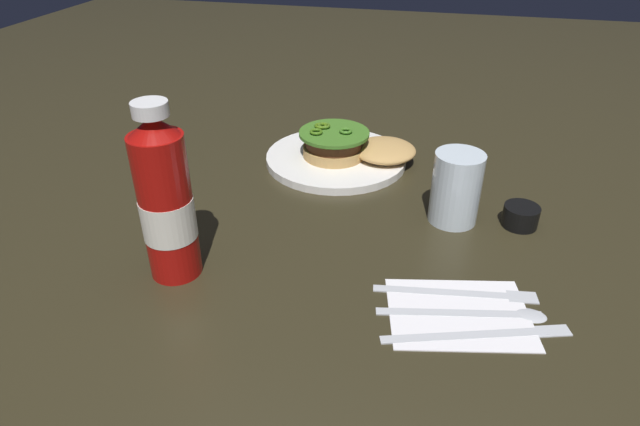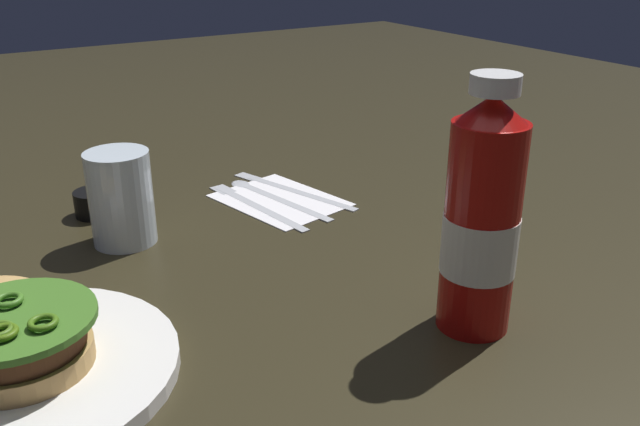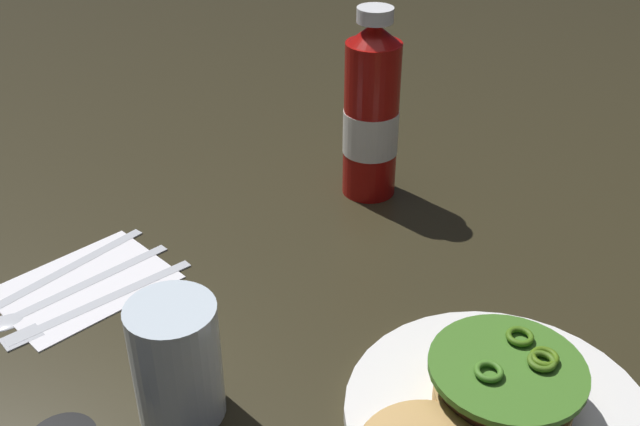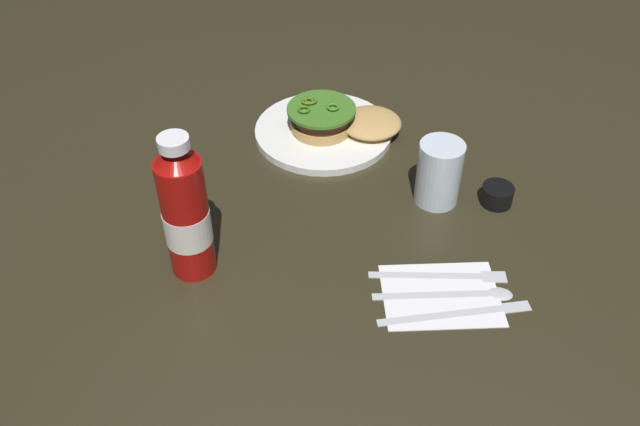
{
  "view_description": "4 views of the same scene",
  "coord_description": "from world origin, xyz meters",
  "px_view_note": "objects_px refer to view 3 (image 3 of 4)",
  "views": [
    {
      "loc": [
        0.05,
        -0.78,
        0.44
      ],
      "look_at": [
        -0.1,
        -0.17,
        0.05
      ],
      "focal_mm": 30.44,
      "sensor_mm": 36.0,
      "label": 1
    },
    {
      "loc": [
        -0.65,
        0.14,
        0.34
      ],
      "look_at": [
        -0.14,
        -0.18,
        0.09
      ],
      "focal_mm": 38.3,
      "sensor_mm": 36.0,
      "label": 2
    },
    {
      "loc": [
        0.22,
        0.38,
        0.47
      ],
      "look_at": [
        -0.11,
        -0.13,
        0.09
      ],
      "focal_mm": 41.83,
      "sensor_mm": 36.0,
      "label": 3
    },
    {
      "loc": [
        0.03,
        -0.93,
        0.72
      ],
      "look_at": [
        -0.09,
        -0.18,
        0.06
      ],
      "focal_mm": 38.19,
      "sensor_mm": 36.0,
      "label": 4
    }
  ],
  "objects_px": {
    "butter_knife": "(44,279)",
    "spoon_utensil": "(57,295)",
    "ketchup_bottle": "(371,115)",
    "napkin": "(85,284)",
    "burger_sandwich": "(478,411)",
    "water_glass": "(177,362)",
    "fork_utensil": "(85,306)",
    "dinner_plate": "(499,417)"
  },
  "relations": [
    {
      "from": "burger_sandwich",
      "to": "fork_utensil",
      "type": "height_order",
      "value": "burger_sandwich"
    },
    {
      "from": "water_glass",
      "to": "butter_knife",
      "type": "distance_m",
      "value": 0.25
    },
    {
      "from": "napkin",
      "to": "butter_knife",
      "type": "bearing_deg",
      "value": -39.92
    },
    {
      "from": "water_glass",
      "to": "butter_knife",
      "type": "bearing_deg",
      "value": -78.46
    },
    {
      "from": "burger_sandwich",
      "to": "ketchup_bottle",
      "type": "height_order",
      "value": "ketchup_bottle"
    },
    {
      "from": "dinner_plate",
      "to": "water_glass",
      "type": "bearing_deg",
      "value": -35.68
    },
    {
      "from": "dinner_plate",
      "to": "water_glass",
      "type": "xyz_separation_m",
      "value": [
        0.21,
        -0.15,
        0.05
      ]
    },
    {
      "from": "water_glass",
      "to": "dinner_plate",
      "type": "bearing_deg",
      "value": 144.32
    },
    {
      "from": "water_glass",
      "to": "napkin",
      "type": "relative_size",
      "value": 0.66
    },
    {
      "from": "water_glass",
      "to": "butter_knife",
      "type": "height_order",
      "value": "water_glass"
    },
    {
      "from": "burger_sandwich",
      "to": "butter_knife",
      "type": "bearing_deg",
      "value": -59.69
    },
    {
      "from": "butter_knife",
      "to": "spoon_utensil",
      "type": "relative_size",
      "value": 1.07
    },
    {
      "from": "burger_sandwich",
      "to": "water_glass",
      "type": "distance_m",
      "value": 0.24
    },
    {
      "from": "butter_knife",
      "to": "ketchup_bottle",
      "type": "bearing_deg",
      "value": 176.17
    },
    {
      "from": "dinner_plate",
      "to": "water_glass",
      "type": "height_order",
      "value": "water_glass"
    },
    {
      "from": "dinner_plate",
      "to": "fork_utensil",
      "type": "xyz_separation_m",
      "value": [
        0.24,
        -0.33,
        -0.0
      ]
    },
    {
      "from": "burger_sandwich",
      "to": "water_glass",
      "type": "xyz_separation_m",
      "value": [
        0.18,
        -0.16,
        0.02
      ]
    },
    {
      "from": "dinner_plate",
      "to": "burger_sandwich",
      "type": "height_order",
      "value": "burger_sandwich"
    },
    {
      "from": "dinner_plate",
      "to": "burger_sandwich",
      "type": "bearing_deg",
      "value": 6.43
    },
    {
      "from": "ketchup_bottle",
      "to": "napkin",
      "type": "distance_m",
      "value": 0.38
    },
    {
      "from": "dinner_plate",
      "to": "spoon_utensil",
      "type": "xyz_separation_m",
      "value": [
        0.26,
        -0.36,
        -0.0
      ]
    },
    {
      "from": "burger_sandwich",
      "to": "ketchup_bottle",
      "type": "relative_size",
      "value": 0.9
    },
    {
      "from": "dinner_plate",
      "to": "burger_sandwich",
      "type": "distance_m",
      "value": 0.04
    },
    {
      "from": "butter_knife",
      "to": "fork_utensil",
      "type": "xyz_separation_m",
      "value": [
        -0.02,
        0.07,
        0.0
      ]
    },
    {
      "from": "water_glass",
      "to": "ketchup_bottle",
      "type": "bearing_deg",
      "value": -148.16
    },
    {
      "from": "butter_knife",
      "to": "dinner_plate",
      "type": "bearing_deg",
      "value": 123.59
    },
    {
      "from": "napkin",
      "to": "spoon_utensil",
      "type": "bearing_deg",
      "value": 11.62
    },
    {
      "from": "water_glass",
      "to": "burger_sandwich",
      "type": "bearing_deg",
      "value": 139.57
    },
    {
      "from": "fork_utensil",
      "to": "napkin",
      "type": "bearing_deg",
      "value": -106.41
    },
    {
      "from": "napkin",
      "to": "fork_utensil",
      "type": "relative_size",
      "value": 0.82
    },
    {
      "from": "burger_sandwich",
      "to": "fork_utensil",
      "type": "xyz_separation_m",
      "value": [
        0.21,
        -0.33,
        -0.03
      ]
    },
    {
      "from": "dinner_plate",
      "to": "napkin",
      "type": "relative_size",
      "value": 1.54
    },
    {
      "from": "dinner_plate",
      "to": "burger_sandwich",
      "type": "xyz_separation_m",
      "value": [
        0.03,
        0.0,
        0.03
      ]
    },
    {
      "from": "napkin",
      "to": "butter_knife",
      "type": "xyz_separation_m",
      "value": [
        0.03,
        -0.03,
        0.0
      ]
    },
    {
      "from": "spoon_utensil",
      "to": "fork_utensil",
      "type": "xyz_separation_m",
      "value": [
        -0.02,
        0.03,
        0.0
      ]
    },
    {
      "from": "burger_sandwich",
      "to": "butter_knife",
      "type": "xyz_separation_m",
      "value": [
        0.23,
        -0.4,
        -0.03
      ]
    },
    {
      "from": "dinner_plate",
      "to": "ketchup_bottle",
      "type": "distance_m",
      "value": 0.4
    },
    {
      "from": "butter_knife",
      "to": "fork_utensil",
      "type": "relative_size",
      "value": 1.05
    },
    {
      "from": "water_glass",
      "to": "fork_utensil",
      "type": "xyz_separation_m",
      "value": [
        0.03,
        -0.17,
        -0.05
      ]
    },
    {
      "from": "burger_sandwich",
      "to": "fork_utensil",
      "type": "relative_size",
      "value": 1.03
    },
    {
      "from": "spoon_utensil",
      "to": "dinner_plate",
      "type": "bearing_deg",
      "value": 125.62
    },
    {
      "from": "ketchup_bottle",
      "to": "water_glass",
      "type": "bearing_deg",
      "value": 31.84
    }
  ]
}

